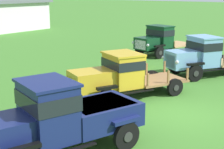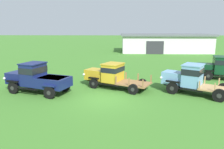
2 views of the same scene
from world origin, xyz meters
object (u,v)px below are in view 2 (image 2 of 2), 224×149
at_px(vintage_truck_second_in_line, 37,78).
at_px(oil_drum_beside_row, 175,77).
at_px(vintage_truck_far_side, 189,78).
at_px(farm_shed, 165,43).
at_px(vintage_truck_back_of_row, 219,67).
at_px(vintage_truck_midrow_center, 110,75).

xyz_separation_m(vintage_truck_second_in_line, oil_drum_beside_row, (11.41, 3.97, -0.75)).
bearing_deg(vintage_truck_far_side, oil_drum_beside_row, 92.09).
relative_size(farm_shed, vintage_truck_back_of_row, 3.19).
bearing_deg(vintage_truck_second_in_line, vintage_truck_back_of_row, 17.89).
height_order(vintage_truck_second_in_line, vintage_truck_back_of_row, vintage_truck_second_in_line).
relative_size(vintage_truck_second_in_line, oil_drum_beside_row, 6.50).
relative_size(vintage_truck_second_in_line, vintage_truck_back_of_row, 0.99).
bearing_deg(vintage_truck_midrow_center, farm_shed, 69.95).
bearing_deg(vintage_truck_far_side, vintage_truck_second_in_line, -178.88).
bearing_deg(oil_drum_beside_row, vintage_truck_second_in_line, -160.82).
height_order(vintage_truck_midrow_center, oil_drum_beside_row, vintage_truck_midrow_center).
distance_m(vintage_truck_far_side, vintage_truck_back_of_row, 6.51).
relative_size(vintage_truck_midrow_center, vintage_truck_back_of_row, 1.05).
height_order(vintage_truck_back_of_row, oil_drum_beside_row, vintage_truck_back_of_row).
height_order(farm_shed, vintage_truck_second_in_line, farm_shed).
height_order(farm_shed, vintage_truck_midrow_center, farm_shed).
bearing_deg(vintage_truck_far_side, farm_shed, 82.36).
xyz_separation_m(farm_shed, vintage_truck_far_side, (-3.81, -28.41, -0.63)).
bearing_deg(farm_shed, vintage_truck_far_side, -97.64).
relative_size(farm_shed, vintage_truck_second_in_line, 3.21).
relative_size(vintage_truck_back_of_row, oil_drum_beside_row, 6.55).
distance_m(farm_shed, vintage_truck_midrow_center, 28.71).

